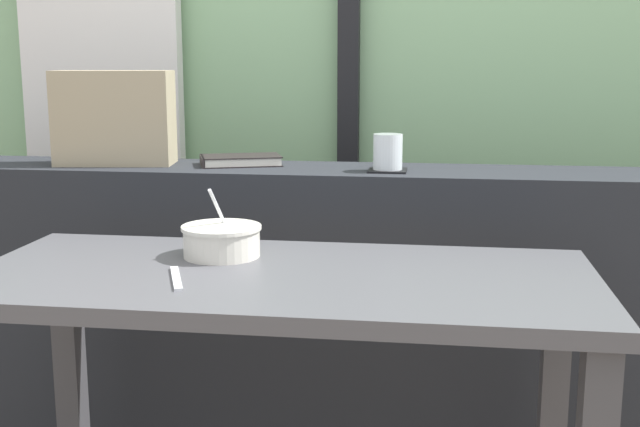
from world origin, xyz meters
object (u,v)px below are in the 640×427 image
(throw_pillow, at_px, (115,118))
(soup_bowl, at_px, (222,241))
(coaster_square, at_px, (387,170))
(fork_utensil, at_px, (176,278))
(breakfast_table, at_px, (282,330))
(closed_book, at_px, (240,160))
(juice_glass, at_px, (388,154))

(throw_pillow, xyz_separation_m, soup_bowl, (0.43, -0.48, -0.23))
(throw_pillow, distance_m, soup_bowl, 0.68)
(coaster_square, relative_size, fork_utensil, 0.59)
(breakfast_table, distance_m, soup_bowl, 0.25)
(fork_utensil, bearing_deg, breakfast_table, 2.95)
(coaster_square, height_order, soup_bowl, soup_bowl)
(coaster_square, distance_m, soup_bowl, 0.56)
(closed_book, relative_size, fork_utensil, 1.48)
(breakfast_table, bearing_deg, soup_bowl, 143.71)
(throw_pillow, relative_size, fork_utensil, 1.88)
(juice_glass, distance_m, soup_bowl, 0.57)
(breakfast_table, bearing_deg, throw_pillow, 134.72)
(throw_pillow, bearing_deg, closed_book, 5.18)
(coaster_square, xyz_separation_m, closed_book, (-0.42, 0.07, 0.01))
(throw_pillow, bearing_deg, juice_glass, -3.00)
(breakfast_table, bearing_deg, fork_utensil, -155.90)
(breakfast_table, height_order, fork_utensil, fork_utensil)
(soup_bowl, xyz_separation_m, fork_utensil, (-0.04, -0.20, -0.03))
(closed_book, relative_size, soup_bowl, 1.43)
(coaster_square, xyz_separation_m, soup_bowl, (-0.33, -0.44, -0.10))
(fork_utensil, bearing_deg, throw_pillow, 98.92)
(closed_book, bearing_deg, coaster_square, -9.79)
(throw_pillow, bearing_deg, soup_bowl, -47.95)
(juice_glass, height_order, closed_book, juice_glass)
(breakfast_table, xyz_separation_m, fork_utensil, (-0.19, -0.09, 0.13))
(juice_glass, height_order, throw_pillow, throw_pillow)
(breakfast_table, relative_size, throw_pillow, 3.97)
(coaster_square, bearing_deg, juice_glass, 0.00)
(breakfast_table, relative_size, closed_book, 5.06)
(closed_book, bearing_deg, soup_bowl, -80.89)
(breakfast_table, height_order, closed_book, closed_book)
(coaster_square, bearing_deg, breakfast_table, -108.02)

